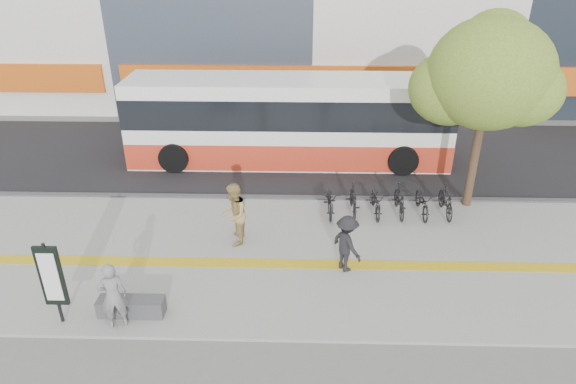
{
  "coord_description": "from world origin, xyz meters",
  "views": [
    {
      "loc": [
        1.46,
        -10.72,
        8.33
      ],
      "look_at": [
        1.12,
        2.0,
        1.85
      ],
      "focal_mm": 31.4,
      "sensor_mm": 36.0,
      "label": 1
    }
  ],
  "objects_px": {
    "bench": "(131,306)",
    "pedestrian_tan": "(234,214)",
    "street_tree": "(487,75)",
    "bus": "(289,123)",
    "signboard": "(51,277)",
    "seated_woman": "(113,296)",
    "pedestrian_dark": "(347,244)"
  },
  "relations": [
    {
      "from": "bus",
      "to": "pedestrian_dark",
      "type": "bearing_deg",
      "value": -77.09
    },
    {
      "from": "pedestrian_dark",
      "to": "bus",
      "type": "bearing_deg",
      "value": -21.39
    },
    {
      "from": "seated_woman",
      "to": "pedestrian_dark",
      "type": "bearing_deg",
      "value": -177.91
    },
    {
      "from": "bench",
      "to": "signboard",
      "type": "xyz_separation_m",
      "value": [
        -1.6,
        -0.31,
        1.06
      ]
    },
    {
      "from": "street_tree",
      "to": "pedestrian_tan",
      "type": "bearing_deg",
      "value": -160.3
    },
    {
      "from": "bench",
      "to": "bus",
      "type": "height_order",
      "value": "bus"
    },
    {
      "from": "bus",
      "to": "signboard",
      "type": "bearing_deg",
      "value": -117.38
    },
    {
      "from": "signboard",
      "to": "street_tree",
      "type": "bearing_deg",
      "value": 29.07
    },
    {
      "from": "signboard",
      "to": "seated_woman",
      "type": "xyz_separation_m",
      "value": [
        1.38,
        -0.09,
        -0.42
      ]
    },
    {
      "from": "bus",
      "to": "bench",
      "type": "bearing_deg",
      "value": -110.27
    },
    {
      "from": "bench",
      "to": "pedestrian_tan",
      "type": "relative_size",
      "value": 0.83
    },
    {
      "from": "bus",
      "to": "pedestrian_tan",
      "type": "xyz_separation_m",
      "value": [
        -1.44,
        -6.42,
        -0.61
      ]
    },
    {
      "from": "signboard",
      "to": "bench",
      "type": "bearing_deg",
      "value": 10.81
    },
    {
      "from": "bus",
      "to": "seated_woman",
      "type": "bearing_deg",
      "value": -110.61
    },
    {
      "from": "bus",
      "to": "pedestrian_dark",
      "type": "height_order",
      "value": "bus"
    },
    {
      "from": "signboard",
      "to": "seated_woman",
      "type": "relative_size",
      "value": 1.27
    },
    {
      "from": "signboard",
      "to": "street_tree",
      "type": "relative_size",
      "value": 0.35
    },
    {
      "from": "signboard",
      "to": "pedestrian_dark",
      "type": "height_order",
      "value": "signboard"
    },
    {
      "from": "street_tree",
      "to": "bus",
      "type": "height_order",
      "value": "street_tree"
    },
    {
      "from": "bench",
      "to": "seated_woman",
      "type": "distance_m",
      "value": 0.79
    },
    {
      "from": "bench",
      "to": "bus",
      "type": "relative_size",
      "value": 0.13
    },
    {
      "from": "bench",
      "to": "pedestrian_tan",
      "type": "xyz_separation_m",
      "value": [
        2.14,
        3.28,
        0.74
      ]
    },
    {
      "from": "bus",
      "to": "seated_woman",
      "type": "relative_size",
      "value": 7.32
    },
    {
      "from": "pedestrian_dark",
      "to": "pedestrian_tan",
      "type": "bearing_deg",
      "value": 33.99
    },
    {
      "from": "street_tree",
      "to": "pedestrian_tan",
      "type": "distance_m",
      "value": 8.83
    },
    {
      "from": "signboard",
      "to": "pedestrian_dark",
      "type": "xyz_separation_m",
      "value": [
        6.95,
        2.31,
        -0.46
      ]
    },
    {
      "from": "street_tree",
      "to": "seated_woman",
      "type": "xyz_separation_m",
      "value": [
        -10.0,
        -6.42,
        -3.57
      ]
    },
    {
      "from": "bus",
      "to": "seated_woman",
      "type": "distance_m",
      "value": 10.81
    },
    {
      "from": "bench",
      "to": "street_tree",
      "type": "distance_m",
      "value": 12.23
    },
    {
      "from": "bench",
      "to": "seated_woman",
      "type": "xyz_separation_m",
      "value": [
        -0.22,
        -0.4,
        0.64
      ]
    },
    {
      "from": "pedestrian_tan",
      "to": "pedestrian_dark",
      "type": "distance_m",
      "value": 3.45
    },
    {
      "from": "street_tree",
      "to": "bus",
      "type": "bearing_deg",
      "value": 149.31
    }
  ]
}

